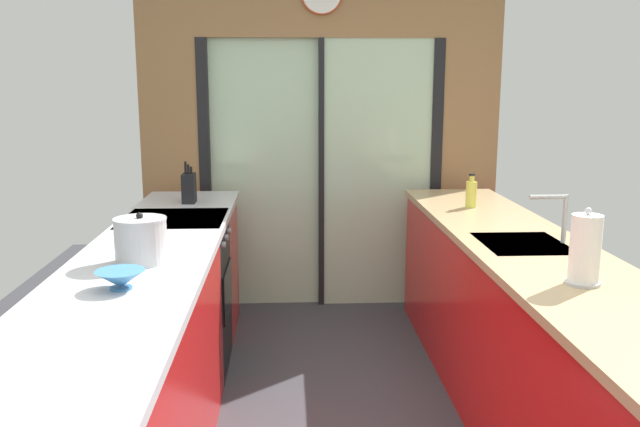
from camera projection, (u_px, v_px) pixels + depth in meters
ground_plane at (339, 418)px, 3.44m from camera, size 5.04×7.60×0.02m
back_wall_unit at (321, 105)px, 4.90m from camera, size 2.64×0.12×2.70m
left_counter_run at (135, 375)px, 2.84m from camera, size 0.62×3.80×0.92m
right_counter_run at (540, 351)px, 3.10m from camera, size 0.62×3.80×0.92m
sink_faucet at (558, 210)px, 3.23m from camera, size 0.19×0.02×0.24m
oven_range at (178, 295)px, 3.94m from camera, size 0.60×0.60×0.92m
mixing_bowl at (120, 279)px, 2.53m from camera, size 0.19×0.19×0.07m
knife_block at (189, 188)px, 4.32m from camera, size 0.08×0.14×0.27m
stock_pot at (141, 240)px, 2.89m from camera, size 0.23×0.23×0.22m
soap_bottle at (471, 193)px, 4.16m from camera, size 0.07×0.07×0.21m
paper_towel_roll at (585, 250)px, 2.57m from camera, size 0.13×0.13×0.30m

